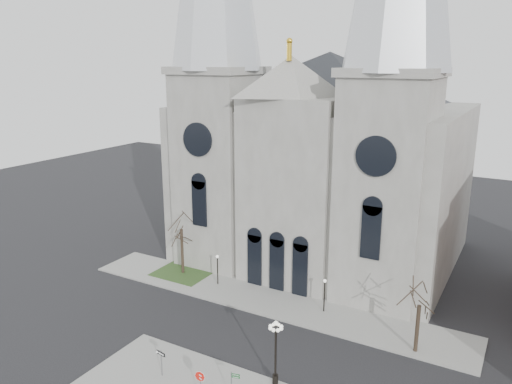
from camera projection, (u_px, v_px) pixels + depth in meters
The scene contains 12 objects.
ground at pixel (200, 355), 40.24m from camera, with size 160.00×160.00×0.00m, color black.
sidewalk_far at pixel (265, 299), 49.47m from camera, with size 40.00×6.00×0.14m, color gray.
grass_patch at pixel (183, 273), 55.56m from camera, with size 6.00×5.00×0.18m, color #314F21.
cathedral at pixel (318, 103), 54.73m from camera, with size 33.00×26.66×54.00m.
tree_left at pixel (181, 226), 54.15m from camera, with size 3.20×3.20×7.50m.
tree_right at pixel (420, 302), 39.50m from camera, with size 3.20×3.20×6.00m.
ped_lamp_left at pixel (217, 265), 52.18m from camera, with size 0.32×0.32×3.26m.
ped_lamp_right at pixel (325, 290), 46.44m from camera, with size 0.32×0.32×3.26m.
stop_sign at pixel (200, 379), 34.38m from camera, with size 0.79×0.23×2.24m.
globe_lamp at pixel (276, 345), 35.58m from camera, with size 1.16×1.16×5.13m.
one_way_sign at pixel (161, 358), 37.09m from camera, with size 0.92×0.19×2.11m.
street_name_sign at pixel (233, 383), 34.61m from camera, with size 0.64×0.21×2.05m.
Camera 1 is at (21.48, -28.66, 23.03)m, focal length 35.00 mm.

